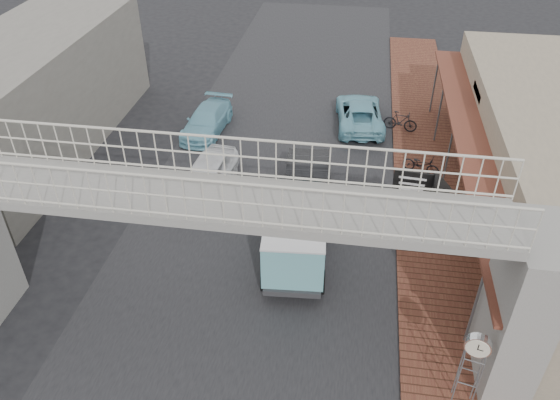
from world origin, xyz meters
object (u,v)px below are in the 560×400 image
(white_hatchback, at_px, (208,175))
(motorcycle_far, at_px, (400,121))
(dark_sedan, at_px, (307,187))
(angkot_far, at_px, (207,121))
(street_clock, at_px, (477,349))
(angkot_curb, at_px, (360,113))
(arrow_sign, at_px, (439,190))
(motorcycle_near, at_px, (421,164))
(angkot_van, at_px, (296,229))

(white_hatchback, xyz_separation_m, motorcycle_far, (7.87, 6.18, -0.12))
(dark_sedan, bearing_deg, motorcycle_far, 55.06)
(white_hatchback, bearing_deg, motorcycle_far, 43.46)
(angkot_far, bearing_deg, street_clock, -47.93)
(dark_sedan, bearing_deg, angkot_curb, 70.54)
(dark_sedan, distance_m, angkot_curb, 7.24)
(angkot_far, bearing_deg, arrow_sign, -32.93)
(white_hatchback, relative_size, street_clock, 1.56)
(white_hatchback, bearing_deg, arrow_sign, -12.58)
(dark_sedan, height_order, motorcycle_far, dark_sedan)
(motorcycle_near, xyz_separation_m, street_clock, (0.44, -11.18, 1.76))
(white_hatchback, bearing_deg, angkot_van, -37.03)
(angkot_van, distance_m, street_clock, 7.14)
(street_clock, bearing_deg, arrow_sign, 107.56)
(arrow_sign, bearing_deg, dark_sedan, 156.83)
(white_hatchback, relative_size, motorcycle_far, 2.55)
(angkot_curb, distance_m, angkot_far, 7.45)
(dark_sedan, xyz_separation_m, arrow_sign, (4.48, -2.39, 2.00))
(angkot_curb, bearing_deg, motorcycle_near, 117.15)
(white_hatchback, bearing_deg, angkot_far, 110.73)
(white_hatchback, height_order, angkot_curb, white_hatchback)
(angkot_curb, height_order, arrow_sign, arrow_sign)
(dark_sedan, distance_m, motorcycle_far, 7.57)
(white_hatchback, height_order, angkot_far, white_hatchback)
(motorcycle_near, xyz_separation_m, arrow_sign, (-0.06, -5.24, 2.29))
(white_hatchback, relative_size, angkot_far, 1.00)
(white_hatchback, distance_m, angkot_curb, 8.88)
(motorcycle_far, bearing_deg, white_hatchback, 140.63)
(angkot_far, distance_m, angkot_van, 10.12)
(angkot_curb, relative_size, angkot_far, 1.13)
(white_hatchback, height_order, motorcycle_near, white_hatchback)
(white_hatchback, xyz_separation_m, dark_sedan, (4.11, -0.38, 0.10))
(angkot_curb, bearing_deg, white_hatchback, 42.06)
(dark_sedan, height_order, arrow_sign, arrow_sign)
(dark_sedan, xyz_separation_m, street_clock, (4.98, -8.33, 1.48))
(motorcycle_far, bearing_deg, street_clock, -162.86)
(motorcycle_near, relative_size, motorcycle_far, 0.99)
(motorcycle_near, bearing_deg, angkot_far, 98.20)
(dark_sedan, relative_size, street_clock, 1.86)
(angkot_far, relative_size, motorcycle_near, 2.57)
(angkot_curb, distance_m, motorcycle_far, 2.02)
(street_clock, bearing_deg, motorcycle_near, 105.01)
(angkot_van, bearing_deg, motorcycle_far, 64.78)
(angkot_van, height_order, street_clock, street_clock)
(angkot_van, height_order, arrow_sign, arrow_sign)
(angkot_far, height_order, angkot_van, angkot_van)
(angkot_far, xyz_separation_m, motorcycle_far, (9.20, 1.38, -0.01))
(white_hatchback, distance_m, angkot_far, 4.99)
(angkot_van, bearing_deg, angkot_curb, 75.75)
(angkot_van, height_order, motorcycle_near, angkot_van)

